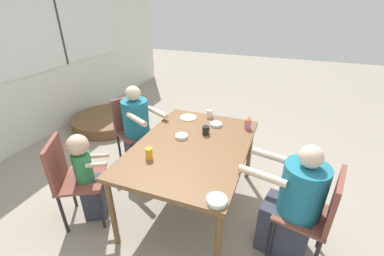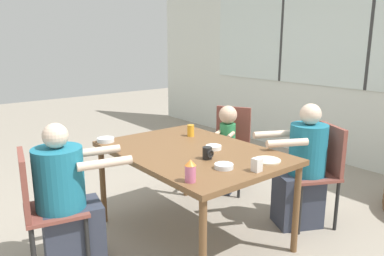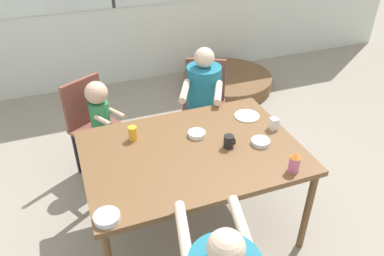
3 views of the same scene
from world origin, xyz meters
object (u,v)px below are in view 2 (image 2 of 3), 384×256
object	(u,v)px
sippy_cup	(190,170)
juice_glass	(191,131)
chair_for_woman_green_shirt	(40,202)
chair_for_toddler	(231,140)
person_toddler	(227,148)
person_woman_green_shirt	(68,205)
coffee_mug	(208,153)
milk_carton_small	(257,165)
chair_for_man_blue_shirt	(320,165)
bowl_fruit	(224,166)
bowl_white_shallow	(214,147)
person_man_blue_shirt	(302,172)
bowl_cereal	(106,140)

from	to	relation	value
sippy_cup	juice_glass	xyz separation A→B (m)	(-0.87, 0.69, -0.02)
chair_for_woman_green_shirt	chair_for_toddler	world-z (taller)	same
person_toddler	person_woman_green_shirt	bearing A→B (deg)	69.22
coffee_mug	milk_carton_small	distance (m)	0.41
chair_for_man_blue_shirt	coffee_mug	xyz separation A→B (m)	(-0.26, -1.08, 0.26)
chair_for_man_blue_shirt	juice_glass	size ratio (longest dim) A/B	8.49
juice_glass	bowl_fruit	bearing A→B (deg)	-23.81
bowl_white_shallow	bowl_fruit	world-z (taller)	same
person_woman_green_shirt	milk_carton_small	bearing A→B (deg)	61.10
person_man_blue_shirt	coffee_mug	bearing A→B (deg)	105.22
chair_for_toddler	person_man_blue_shirt	bearing A→B (deg)	143.39
chair_for_woman_green_shirt	coffee_mug	size ratio (longest dim) A/B	9.78
person_man_blue_shirt	coffee_mug	distance (m)	1.00
sippy_cup	bowl_cereal	distance (m)	1.17
person_man_blue_shirt	bowl_white_shallow	size ratio (longest dim) A/B	8.64
bowl_cereal	bowl_fruit	xyz separation A→B (m)	(1.12, 0.33, -0.00)
bowl_white_shallow	bowl_cereal	size ratio (longest dim) A/B	0.87
chair_for_woman_green_shirt	chair_for_man_blue_shirt	xyz separation A→B (m)	(0.76, 2.14, 0.00)
person_woman_green_shirt	bowl_white_shallow	xyz separation A→B (m)	(0.30, 1.10, 0.29)
chair_for_man_blue_shirt	person_woman_green_shirt	size ratio (longest dim) A/B	0.83
juice_glass	bowl_fruit	distance (m)	0.90
chair_for_toddler	person_toddler	xyz separation A→B (m)	(0.07, -0.13, -0.05)
bowl_cereal	person_woman_green_shirt	bearing A→B (deg)	-49.70
chair_for_woman_green_shirt	milk_carton_small	bearing A→B (deg)	64.37
juice_glass	person_toddler	bearing A→B (deg)	103.81
bowl_fruit	chair_for_toddler	bearing A→B (deg)	133.62
chair_for_woman_green_shirt	sippy_cup	distance (m)	1.07
person_man_blue_shirt	bowl_white_shallow	distance (m)	0.85
chair_for_woman_green_shirt	milk_carton_small	xyz separation A→B (m)	(0.90, 1.15, 0.26)
chair_for_woman_green_shirt	sippy_cup	size ratio (longest dim) A/B	6.15
chair_for_man_blue_shirt	sippy_cup	distance (m)	1.48
bowl_fruit	chair_for_woman_green_shirt	bearing A→B (deg)	-125.10
chair_for_toddler	coffee_mug	xyz separation A→B (m)	(0.82, -1.05, 0.26)
sippy_cup	bowl_fruit	bearing A→B (deg)	98.42
person_woman_green_shirt	milk_carton_small	size ratio (longest dim) A/B	11.76
person_toddler	juice_glass	world-z (taller)	person_toddler
bowl_cereal	person_man_blue_shirt	bearing A→B (deg)	50.13
chair_for_toddler	sippy_cup	xyz separation A→B (m)	(1.09, -1.42, 0.29)
chair_for_woman_green_shirt	person_woman_green_shirt	size ratio (longest dim) A/B	0.83
milk_carton_small	chair_for_man_blue_shirt	bearing A→B (deg)	98.04
chair_for_woman_green_shirt	person_woman_green_shirt	bearing A→B (deg)	90.00
coffee_mug	bowl_cereal	xyz separation A→B (m)	(-0.90, -0.37, -0.03)
person_toddler	milk_carton_small	world-z (taller)	person_toddler
chair_for_toddler	coffee_mug	size ratio (longest dim) A/B	9.78
coffee_mug	bowl_white_shallow	xyz separation A→B (m)	(-0.16, 0.20, -0.03)
person_woman_green_shirt	sippy_cup	bearing A→B (deg)	47.84
juice_glass	bowl_cereal	world-z (taller)	juice_glass
chair_for_woman_green_shirt	bowl_fruit	distance (m)	1.27
person_woman_green_shirt	chair_for_toddler	bearing A→B (deg)	112.81
chair_for_toddler	bowl_fruit	xyz separation A→B (m)	(1.04, -1.09, 0.23)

